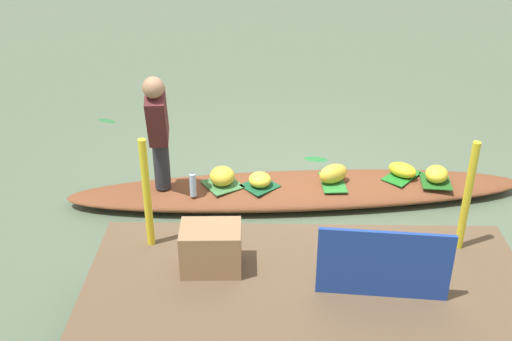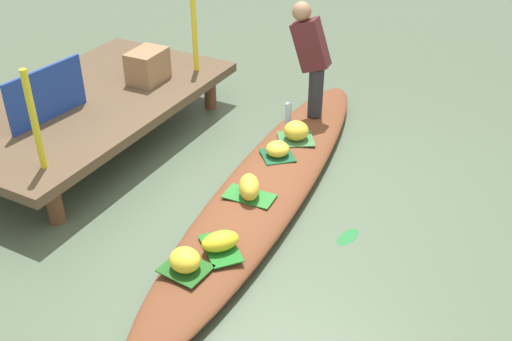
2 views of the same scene
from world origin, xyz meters
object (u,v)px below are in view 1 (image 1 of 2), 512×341
at_px(vendor_boat, 297,190).
at_px(banana_bunch_3, 333,174).
at_px(water_bottle, 193,185).
at_px(banana_bunch_1, 402,170).
at_px(market_banner, 384,264).
at_px(produce_crate, 211,248).
at_px(vendor_person, 158,127).
at_px(banana_bunch_0, 222,176).
at_px(banana_bunch_2, 260,180).
at_px(banana_bunch_4, 437,174).

height_order(vendor_boat, banana_bunch_3, banana_bunch_3).
bearing_deg(water_bottle, banana_bunch_1, -168.40).
relative_size(market_banner, produce_crate, 2.06).
xyz_separation_m(banana_bunch_1, vendor_person, (2.45, 0.35, 0.62)).
relative_size(vendor_person, market_banner, 1.37).
relative_size(banana_bunch_0, banana_bunch_1, 0.84).
height_order(vendor_boat, banana_bunch_1, banana_bunch_1).
xyz_separation_m(banana_bunch_1, banana_bunch_2, (1.48, 0.24, 0.00)).
height_order(banana_bunch_3, water_bottle, water_bottle).
bearing_deg(produce_crate, banana_bunch_3, -120.13).
bearing_deg(banana_bunch_0, banana_bunch_4, -177.20).
distance_m(banana_bunch_2, water_bottle, 0.69).
relative_size(banana_bunch_1, vendor_person, 0.25).
distance_m(vendor_boat, banana_bunch_3, 0.41).
xyz_separation_m(vendor_boat, banana_bunch_1, (-1.09, -0.15, 0.17)).
distance_m(vendor_boat, banana_bunch_1, 1.12).
bearing_deg(vendor_person, banana_bunch_1, -171.94).
xyz_separation_m(banana_bunch_3, banana_bunch_4, (-1.06, -0.04, -0.01)).
xyz_separation_m(vendor_boat, banana_bunch_0, (0.77, 0.07, 0.20)).
relative_size(banana_bunch_2, water_bottle, 0.95).
height_order(banana_bunch_2, market_banner, market_banner).
xyz_separation_m(banana_bunch_0, banana_bunch_1, (-1.86, -0.22, -0.03)).
height_order(vendor_person, market_banner, vendor_person).
height_order(banana_bunch_3, produce_crate, produce_crate).
height_order(banana_bunch_1, produce_crate, produce_crate).
bearing_deg(vendor_boat, banana_bunch_1, -177.50).
distance_m(vendor_boat, market_banner, 2.31).
xyz_separation_m(vendor_boat, vendor_person, (1.36, 0.20, 0.80)).
xyz_separation_m(banana_bunch_2, banana_bunch_3, (-0.75, -0.09, 0.03)).
distance_m(banana_bunch_1, market_banner, 2.43).
height_order(banana_bunch_1, banana_bunch_4, banana_bunch_4).
bearing_deg(water_bottle, banana_bunch_3, -168.32).
bearing_deg(banana_bunch_0, banana_bunch_2, 176.78).
bearing_deg(produce_crate, banana_bunch_1, -132.08).
height_order(banana_bunch_1, vendor_person, vendor_person).
bearing_deg(banana_bunch_1, vendor_person, 8.06).
xyz_separation_m(water_bottle, market_banner, (-1.52, 1.87, 0.44)).
bearing_deg(water_bottle, vendor_boat, -164.37).
bearing_deg(banana_bunch_2, water_bottle, 16.87).
distance_m(banana_bunch_1, banana_bunch_4, 0.34).
height_order(vendor_person, produce_crate, vendor_person).
bearing_deg(produce_crate, vendor_person, -69.00).
bearing_deg(banana_bunch_2, vendor_boat, -166.50).
height_order(banana_bunch_2, produce_crate, produce_crate).
bearing_deg(water_bottle, market_banner, 129.18).
bearing_deg(vendor_person, market_banner, 133.20).
height_order(banana_bunch_2, water_bottle, water_bottle).
distance_m(banana_bunch_0, water_bottle, 0.35).
bearing_deg(banana_bunch_0, vendor_person, 12.38).
height_order(banana_bunch_0, vendor_person, vendor_person).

